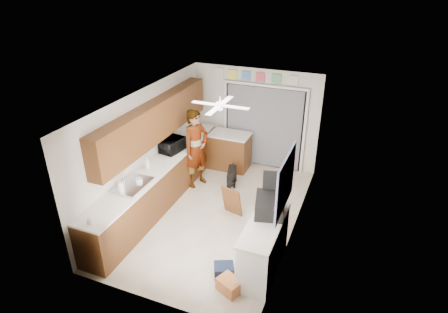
% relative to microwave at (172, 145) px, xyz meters
% --- Properties ---
extents(floor, '(5.00, 5.00, 0.00)m').
position_rel_microwave_xyz_m(floor, '(1.32, -0.60, -1.09)').
color(floor, '#BAAE96').
rests_on(floor, ground).
extents(ceiling, '(5.00, 5.00, 0.00)m').
position_rel_microwave_xyz_m(ceiling, '(1.32, -0.60, 1.41)').
color(ceiling, white).
rests_on(ceiling, ground).
extents(wall_back, '(3.20, 0.00, 3.20)m').
position_rel_microwave_xyz_m(wall_back, '(1.32, 1.90, 0.16)').
color(wall_back, silver).
rests_on(wall_back, ground).
extents(wall_front, '(3.20, 0.00, 3.20)m').
position_rel_microwave_xyz_m(wall_front, '(1.32, -3.10, 0.16)').
color(wall_front, silver).
rests_on(wall_front, ground).
extents(wall_left, '(0.00, 5.00, 5.00)m').
position_rel_microwave_xyz_m(wall_left, '(-0.28, -0.60, 0.16)').
color(wall_left, silver).
rests_on(wall_left, ground).
extents(wall_right, '(0.00, 5.00, 5.00)m').
position_rel_microwave_xyz_m(wall_right, '(2.92, -0.60, 0.16)').
color(wall_right, silver).
rests_on(wall_right, ground).
extents(left_base_cabinets, '(0.60, 4.80, 0.90)m').
position_rel_microwave_xyz_m(left_base_cabinets, '(0.02, -0.60, -0.64)').
color(left_base_cabinets, '#5C3515').
rests_on(left_base_cabinets, floor).
extents(left_countertop, '(0.62, 4.80, 0.04)m').
position_rel_microwave_xyz_m(left_countertop, '(0.03, -0.60, -0.17)').
color(left_countertop, white).
rests_on(left_countertop, left_base_cabinets).
extents(upper_cabinets, '(0.32, 4.00, 0.80)m').
position_rel_microwave_xyz_m(upper_cabinets, '(-0.12, -0.40, 0.71)').
color(upper_cabinets, '#5C3515').
rests_on(upper_cabinets, wall_left).
extents(sink_basin, '(0.50, 0.76, 0.06)m').
position_rel_microwave_xyz_m(sink_basin, '(0.03, -1.60, -0.14)').
color(sink_basin, silver).
rests_on(sink_basin, left_countertop).
extents(faucet, '(0.03, 0.03, 0.22)m').
position_rel_microwave_xyz_m(faucet, '(-0.16, -1.60, -0.04)').
color(faucet, silver).
rests_on(faucet, left_countertop).
extents(peninsula_base, '(1.00, 0.60, 0.90)m').
position_rel_microwave_xyz_m(peninsula_base, '(0.82, 1.40, -0.64)').
color(peninsula_base, '#5C3515').
rests_on(peninsula_base, floor).
extents(peninsula_top, '(1.04, 0.64, 0.04)m').
position_rel_microwave_xyz_m(peninsula_top, '(0.82, 1.40, -0.17)').
color(peninsula_top, white).
rests_on(peninsula_top, peninsula_base).
extents(back_opening_recess, '(2.00, 0.06, 2.10)m').
position_rel_microwave_xyz_m(back_opening_recess, '(1.57, 1.87, -0.04)').
color(back_opening_recess, black).
rests_on(back_opening_recess, wall_back).
extents(curtain_panel, '(1.90, 0.03, 2.05)m').
position_rel_microwave_xyz_m(curtain_panel, '(1.57, 1.83, -0.04)').
color(curtain_panel, gray).
rests_on(curtain_panel, wall_back).
extents(door_trim_left, '(0.06, 0.04, 2.10)m').
position_rel_microwave_xyz_m(door_trim_left, '(0.55, 1.84, -0.04)').
color(door_trim_left, white).
rests_on(door_trim_left, wall_back).
extents(door_trim_right, '(0.06, 0.04, 2.10)m').
position_rel_microwave_xyz_m(door_trim_right, '(2.59, 1.84, -0.04)').
color(door_trim_right, white).
rests_on(door_trim_right, wall_back).
extents(door_trim_head, '(2.10, 0.04, 0.06)m').
position_rel_microwave_xyz_m(door_trim_head, '(1.57, 1.84, 1.03)').
color(door_trim_head, white).
rests_on(door_trim_head, wall_back).
extents(header_frame_0, '(0.22, 0.02, 0.22)m').
position_rel_microwave_xyz_m(header_frame_0, '(0.72, 1.87, 1.21)').
color(header_frame_0, '#F6F652').
rests_on(header_frame_0, wall_back).
extents(header_frame_1, '(0.22, 0.02, 0.22)m').
position_rel_microwave_xyz_m(header_frame_1, '(1.07, 1.87, 1.21)').
color(header_frame_1, '#4C8ACC').
rests_on(header_frame_1, wall_back).
extents(header_frame_2, '(0.22, 0.02, 0.22)m').
position_rel_microwave_xyz_m(header_frame_2, '(1.42, 1.87, 1.21)').
color(header_frame_2, '#CE4D5A').
rests_on(header_frame_2, wall_back).
extents(header_frame_3, '(0.22, 0.02, 0.22)m').
position_rel_microwave_xyz_m(header_frame_3, '(1.82, 1.87, 1.21)').
color(header_frame_3, '#62AB73').
rests_on(header_frame_3, wall_back).
extents(header_frame_4, '(0.22, 0.02, 0.22)m').
position_rel_microwave_xyz_m(header_frame_4, '(2.22, 1.87, 1.21)').
color(header_frame_4, silver).
rests_on(header_frame_4, wall_back).
extents(route66_sign, '(0.22, 0.02, 0.26)m').
position_rel_microwave_xyz_m(route66_sign, '(0.37, 1.87, 1.21)').
color(route66_sign, silver).
rests_on(route66_sign, wall_back).
extents(right_counter_base, '(0.50, 1.40, 0.90)m').
position_rel_microwave_xyz_m(right_counter_base, '(2.67, -1.80, -0.64)').
color(right_counter_base, white).
rests_on(right_counter_base, floor).
extents(right_counter_top, '(0.54, 1.44, 0.04)m').
position_rel_microwave_xyz_m(right_counter_top, '(2.66, -1.80, -0.17)').
color(right_counter_top, white).
rests_on(right_counter_top, right_counter_base).
extents(abstract_painting, '(0.03, 1.15, 0.95)m').
position_rel_microwave_xyz_m(abstract_painting, '(2.90, -1.60, 0.56)').
color(abstract_painting, '#FF5DC3').
rests_on(abstract_painting, wall_right).
extents(ceiling_fan, '(1.14, 1.14, 0.24)m').
position_rel_microwave_xyz_m(ceiling_fan, '(1.32, -0.40, 1.23)').
color(ceiling_fan, white).
rests_on(ceiling_fan, ceiling).
extents(microwave, '(0.45, 0.60, 0.30)m').
position_rel_microwave_xyz_m(microwave, '(0.00, 0.00, 0.00)').
color(microwave, black).
rests_on(microwave, left_countertop).
extents(soap_bottle, '(0.14, 0.14, 0.28)m').
position_rel_microwave_xyz_m(soap_bottle, '(-0.09, -0.89, -0.01)').
color(soap_bottle, silver).
rests_on(soap_bottle, left_countertop).
extents(cup, '(0.17, 0.17, 0.11)m').
position_rel_microwave_xyz_m(cup, '(0.08, -1.47, -0.10)').
color(cup, white).
rests_on(cup, left_countertop).
extents(jar_b, '(0.08, 0.08, 0.12)m').
position_rel_microwave_xyz_m(jar_b, '(0.05, -2.85, -0.09)').
color(jar_b, silver).
rests_on(jar_b, left_countertop).
extents(paper_towel_roll, '(0.11, 0.11, 0.23)m').
position_rel_microwave_xyz_m(paper_towel_roll, '(-0.03, -1.87, -0.04)').
color(paper_towel_roll, white).
rests_on(paper_towel_roll, left_countertop).
extents(suitcase, '(0.60, 0.72, 0.27)m').
position_rel_microwave_xyz_m(suitcase, '(2.64, -1.46, -0.02)').
color(suitcase, black).
rests_on(suitcase, right_counter_top).
extents(suitcase_rim, '(0.56, 0.67, 0.02)m').
position_rel_microwave_xyz_m(suitcase_rim, '(2.64, -1.46, -0.13)').
color(suitcase_rim, yellow).
rests_on(suitcase_rim, suitcase).
extents(suitcase_lid, '(0.42, 0.13, 0.50)m').
position_rel_microwave_xyz_m(suitcase_lid, '(2.64, -1.17, 0.23)').
color(suitcase_lid, black).
rests_on(suitcase_lid, suitcase).
extents(cardboard_box, '(0.45, 0.40, 0.23)m').
position_rel_microwave_xyz_m(cardboard_box, '(2.32, -2.48, -0.98)').
color(cardboard_box, '#C66C3E').
rests_on(cardboard_box, floor).
extents(navy_crate, '(0.41, 0.38, 0.20)m').
position_rel_microwave_xyz_m(navy_crate, '(2.11, -2.19, -0.99)').
color(navy_crate, '#141E34').
rests_on(navy_crate, floor).
extents(cabinet_door_panel, '(0.47, 0.28, 0.65)m').
position_rel_microwave_xyz_m(cabinet_door_panel, '(1.62, -0.53, -0.76)').
color(cabinet_door_panel, '#5C3515').
rests_on(cabinet_door_panel, floor).
extents(man, '(0.66, 0.79, 1.86)m').
position_rel_microwave_xyz_m(man, '(0.42, 0.34, -0.16)').
color(man, white).
rests_on(man, floor).
extents(dog, '(0.41, 0.65, 0.48)m').
position_rel_microwave_xyz_m(dog, '(1.20, 0.61, -0.85)').
color(dog, black).
rests_on(dog, floor).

